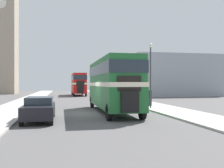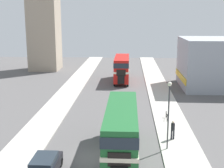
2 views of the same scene
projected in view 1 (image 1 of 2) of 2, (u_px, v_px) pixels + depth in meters
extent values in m
plane|color=#565454|center=(92.00, 113.00, 19.52)|extent=(120.00, 120.00, 0.00)
cube|color=#B7B2A8|center=(173.00, 111.00, 20.87)|extent=(3.50, 120.00, 0.12)
cube|color=#B7B2A8|center=(0.00, 115.00, 18.17)|extent=(3.50, 120.00, 0.12)
cube|color=#1E602D|center=(112.00, 96.00, 20.28)|extent=(2.48, 10.58, 1.63)
cube|color=beige|center=(112.00, 84.00, 20.27)|extent=(2.51, 10.63, 0.30)
cube|color=#1E602D|center=(112.00, 72.00, 20.27)|extent=(2.43, 10.37, 1.77)
cube|color=#232D38|center=(112.00, 70.00, 20.27)|extent=(2.51, 10.47, 0.80)
cube|color=black|center=(130.00, 102.00, 15.00)|extent=(1.12, 0.20, 1.30)
cube|color=black|center=(129.00, 84.00, 15.14)|extent=(1.49, 0.12, 0.95)
cylinder|color=black|center=(109.00, 112.00, 15.71)|extent=(0.28, 1.07, 1.07)
cylinder|color=black|center=(142.00, 111.00, 16.15)|extent=(0.28, 1.07, 1.07)
cylinder|color=black|center=(92.00, 102.00, 24.30)|extent=(0.28, 1.07, 1.07)
cylinder|color=black|center=(114.00, 102.00, 24.74)|extent=(0.28, 1.07, 1.07)
cube|color=red|center=(79.00, 89.00, 48.86)|extent=(2.42, 9.40, 1.65)
cube|color=beige|center=(79.00, 84.00, 48.86)|extent=(2.44, 9.44, 0.30)
cube|color=red|center=(79.00, 78.00, 48.86)|extent=(2.37, 9.21, 1.80)
cube|color=#232D38|center=(79.00, 78.00, 48.86)|extent=(2.44, 9.30, 0.81)
cube|color=black|center=(80.00, 90.00, 44.16)|extent=(1.09, 0.20, 1.32)
cube|color=black|center=(80.00, 83.00, 44.29)|extent=(1.45, 0.12, 0.96)
cylinder|color=black|center=(74.00, 94.00, 44.88)|extent=(0.28, 1.07, 1.07)
cylinder|color=black|center=(86.00, 93.00, 45.31)|extent=(0.28, 1.07, 1.07)
cylinder|color=black|center=(72.00, 92.00, 52.31)|extent=(0.28, 1.07, 1.07)
cylinder|color=black|center=(82.00, 92.00, 52.74)|extent=(0.28, 1.07, 1.07)
cube|color=black|center=(39.00, 110.00, 15.60)|extent=(1.81, 4.55, 0.75)
cube|color=#232D38|center=(40.00, 101.00, 15.78)|extent=(1.59, 2.37, 0.46)
cylinder|color=black|center=(21.00, 120.00, 13.65)|extent=(0.20, 0.64, 0.64)
cylinder|color=black|center=(51.00, 120.00, 13.97)|extent=(0.20, 0.64, 0.64)
cylinder|color=black|center=(30.00, 113.00, 17.23)|extent=(0.20, 0.64, 0.64)
cylinder|color=black|center=(53.00, 112.00, 17.55)|extent=(0.20, 0.64, 0.64)
cylinder|color=#282833|center=(149.00, 102.00, 24.79)|extent=(0.16, 0.16, 0.86)
cylinder|color=#282833|center=(151.00, 101.00, 24.83)|extent=(0.16, 0.16, 0.86)
cylinder|color=black|center=(150.00, 94.00, 24.80)|extent=(0.36, 0.36, 0.68)
sphere|color=beige|center=(150.00, 89.00, 24.80)|extent=(0.23, 0.23, 0.23)
torus|color=black|center=(136.00, 99.00, 29.96)|extent=(0.05, 0.71, 0.71)
torus|color=black|center=(133.00, 99.00, 30.99)|extent=(0.05, 0.71, 0.71)
cylinder|color=black|center=(135.00, 98.00, 30.47)|extent=(0.04, 1.06, 0.34)
cylinder|color=black|center=(134.00, 97.00, 30.84)|extent=(0.04, 0.04, 0.43)
cylinder|color=#38383D|center=(151.00, 78.00, 22.58)|extent=(0.12, 0.12, 5.50)
sphere|color=#EFEACC|center=(151.00, 45.00, 22.57)|extent=(0.36, 0.36, 0.36)
cube|color=tan|center=(3.00, 41.00, 56.36)|extent=(5.84, 5.84, 24.13)
cylinder|color=silver|center=(0.00, 2.00, 53.43)|extent=(2.63, 0.10, 2.63)
cube|color=#999EA8|center=(172.00, 76.00, 48.91)|extent=(16.81, 10.43, 7.74)
cube|color=gold|center=(130.00, 87.00, 47.22)|extent=(0.12, 9.91, 0.93)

